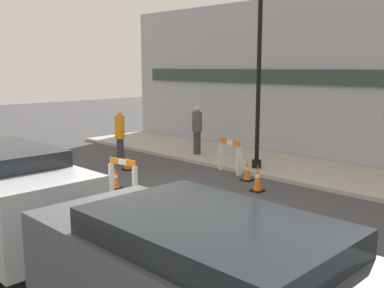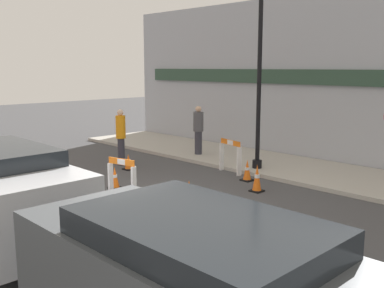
# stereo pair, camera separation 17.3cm
# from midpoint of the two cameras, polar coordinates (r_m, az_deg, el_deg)

# --- Properties ---
(ground_plane) EXTENTS (60.00, 60.00, 0.00)m
(ground_plane) POSITION_cam_midpoint_polar(r_m,az_deg,el_deg) (10.12, -8.57, -8.38)
(ground_plane) COLOR #424244
(sidewalk_slab) EXTENTS (18.00, 3.11, 0.11)m
(sidewalk_slab) POSITION_cam_midpoint_polar(r_m,az_deg,el_deg) (14.39, 11.21, -2.77)
(sidewalk_slab) COLOR #ADA89E
(sidewalk_slab) RESTS_ON ground_plane
(storefront_facade) EXTENTS (18.00, 0.22, 5.50)m
(storefront_facade) POSITION_cam_midpoint_polar(r_m,az_deg,el_deg) (15.45, 14.95, 8.03)
(storefront_facade) COLOR #A3A8B2
(storefront_facade) RESTS_ON ground_plane
(streetlamp_post) EXTENTS (0.44, 0.44, 5.78)m
(streetlamp_post) POSITION_cam_midpoint_polar(r_m,az_deg,el_deg) (13.46, 8.19, 12.49)
(streetlamp_post) COLOR black
(streetlamp_post) RESTS_ON sidewalk_slab
(barricade_0) EXTENTS (0.82, 0.30, 0.98)m
(barricade_0) POSITION_cam_midpoint_polar(r_m,az_deg,el_deg) (10.90, -9.22, -4.20)
(barricade_0) COLOR white
(barricade_0) RESTS_ON ground_plane
(barricade_1) EXTENTS (0.93, 0.33, 1.00)m
(barricade_1) POSITION_cam_midpoint_polar(r_m,az_deg,el_deg) (13.41, 4.46, -1.37)
(barricade_1) COLOR white
(barricade_1) RESTS_ON ground_plane
(traffic_cone_0) EXTENTS (0.30, 0.30, 0.60)m
(traffic_cone_0) POSITION_cam_midpoint_polar(r_m,az_deg,el_deg) (12.59, 6.63, -3.36)
(traffic_cone_0) COLOR black
(traffic_cone_0) RESTS_ON ground_plane
(traffic_cone_1) EXTENTS (0.30, 0.30, 0.49)m
(traffic_cone_1) POSITION_cam_midpoint_polar(r_m,az_deg,el_deg) (13.97, -8.51, -2.32)
(traffic_cone_1) COLOR black
(traffic_cone_1) RESTS_ON ground_plane
(traffic_cone_2) EXTENTS (0.30, 0.30, 0.58)m
(traffic_cone_2) POSITION_cam_midpoint_polar(r_m,az_deg,el_deg) (11.85, -10.13, -4.32)
(traffic_cone_2) COLOR black
(traffic_cone_2) RESTS_ON ground_plane
(traffic_cone_3) EXTENTS (0.30, 0.30, 0.48)m
(traffic_cone_3) POSITION_cam_midpoint_polar(r_m,az_deg,el_deg) (10.71, -0.69, -5.95)
(traffic_cone_3) COLOR black
(traffic_cone_3) RESTS_ON ground_plane
(traffic_cone_4) EXTENTS (0.30, 0.30, 0.71)m
(traffic_cone_4) POSITION_cam_midpoint_polar(r_m,az_deg,el_deg) (11.53, 7.90, -4.33)
(traffic_cone_4) COLOR black
(traffic_cone_4) RESTS_ON ground_plane
(person_worker) EXTENTS (0.32, 0.32, 1.80)m
(person_worker) POSITION_cam_midpoint_polar(r_m,az_deg,el_deg) (14.54, -9.48, 1.13)
(person_worker) COLOR #33333D
(person_worker) RESTS_ON ground_plane
(person_pedestrian) EXTENTS (0.48, 0.48, 1.69)m
(person_pedestrian) POSITION_cam_midpoint_polar(r_m,az_deg,el_deg) (15.63, 0.33, 1.98)
(person_pedestrian) COLOR #33333D
(person_pedestrian) RESTS_ON sidewalk_slab
(parked_car_1) EXTENTS (4.20, 1.84, 1.78)m
(parked_car_1) POSITION_cam_midpoint_polar(r_m,az_deg,el_deg) (8.52, -23.70, -5.57)
(parked_car_1) COLOR #B7BABF
(parked_car_1) RESTS_ON ground_plane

